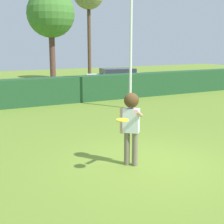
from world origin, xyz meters
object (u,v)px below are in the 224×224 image
(person, at_px, (131,119))
(frisbee, at_px, (123,120))
(lamppost, at_px, (131,40))
(parked_car_white, at_px, (118,76))
(willow_tree, at_px, (51,14))

(person, relative_size, frisbee, 6.51)
(lamppost, bearing_deg, parked_car_white, 65.87)
(lamppost, height_order, willow_tree, willow_tree)
(person, distance_m, frisbee, 0.73)
(willow_tree, bearing_deg, lamppost, -86.47)
(frisbee, relative_size, willow_tree, 0.04)
(frisbee, distance_m, parked_car_white, 15.69)
(frisbee, height_order, willow_tree, willow_tree)
(person, bearing_deg, willow_tree, 79.11)
(lamppost, bearing_deg, frisbee, -121.79)
(willow_tree, bearing_deg, person, -100.89)
(lamppost, xyz_separation_m, parked_car_white, (3.19, 7.12, -2.38))
(parked_car_white, bearing_deg, lamppost, -114.13)
(frisbee, xyz_separation_m, parked_car_white, (7.36, 13.84, -0.61))
(lamppost, relative_size, willow_tree, 0.84)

